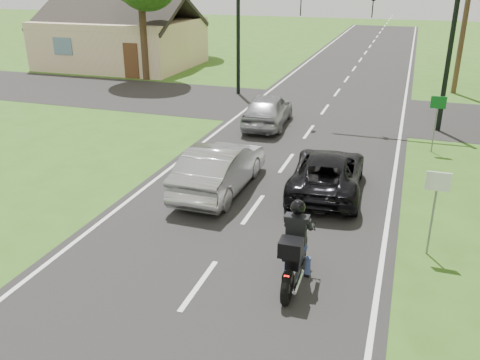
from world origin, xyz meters
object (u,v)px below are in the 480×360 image
silver_suv (268,110)px  sign_green (437,110)px  motorcycle_rider (295,252)px  dark_suv (327,172)px  silver_sedan (220,168)px  traffic_signal (404,29)px  sign_white (436,193)px

silver_suv → sign_green: 7.01m
silver_suv → motorcycle_rider: bearing=104.7°
dark_suv → silver_sedan: (-3.15, -0.97, 0.12)m
motorcycle_rider → traffic_signal: (1.40, 13.26, 3.36)m
sign_white → sign_green: 8.00m
silver_sedan → sign_white: 6.47m
dark_suv → sign_white: sign_white is taller
dark_suv → traffic_signal: bearing=-104.9°
traffic_signal → sign_green: size_ratio=3.00×
motorcycle_rider → sign_white: (2.76, 2.25, 0.82)m
dark_suv → silver_sedan: bearing=13.4°
sign_white → sign_green: size_ratio=1.00×
traffic_signal → sign_green: bearing=-62.6°
traffic_signal → sign_green: traffic_signal is taller
motorcycle_rider → sign_green: sign_green is taller
silver_suv → traffic_signal: traffic_signal is taller
silver_suv → silver_sedan: bearing=90.5°
motorcycle_rider → dark_suv: bearing=90.7°
silver_sedan → sign_green: sign_green is taller
motorcycle_rider → sign_white: size_ratio=1.09×
traffic_signal → silver_sedan: bearing=-117.7°
dark_suv → sign_green: sign_green is taller
silver_suv → traffic_signal: bearing=-166.3°
dark_suv → traffic_signal: traffic_signal is taller
motorcycle_rider → sign_white: 3.65m
motorcycle_rider → silver_suv: size_ratio=0.55×
silver_sedan → silver_suv: size_ratio=1.07×
silver_sedan → sign_green: (6.29, 5.98, 0.84)m
motorcycle_rider → traffic_signal: traffic_signal is taller
motorcycle_rider → traffic_signal: 13.75m
traffic_signal → sign_green: (1.56, -3.02, -2.54)m
dark_suv → sign_green: size_ratio=2.11×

